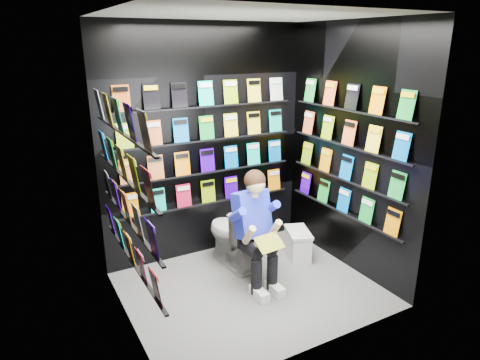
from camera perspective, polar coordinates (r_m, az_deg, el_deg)
floor at (r=4.46m, az=1.36°, el=-14.33°), size 2.40×2.40×0.00m
ceiling at (r=3.78m, az=1.67°, el=21.21°), size 2.40×2.40×0.00m
wall_back at (r=4.79m, az=-4.57°, el=4.80°), size 2.40×0.04×2.60m
wall_front at (r=3.15m, az=10.72°, el=-2.51°), size 2.40×0.04×2.60m
wall_left at (r=3.50m, az=-15.70°, el=-0.76°), size 0.04×2.00×2.60m
wall_right at (r=4.63m, az=14.45°, el=3.84°), size 0.04×2.00×2.60m
comics_back at (r=4.76m, az=-4.42°, el=4.79°), size 2.10×0.06×1.37m
comics_left at (r=3.51m, az=-15.23°, el=-0.61°), size 0.06×1.70×1.37m
comics_right at (r=4.61m, az=14.18°, el=3.86°), size 0.06×1.70×1.37m
toilet at (r=4.74m, az=-0.91°, el=-7.24°), size 0.48×0.78×0.73m
longbox at (r=5.04m, az=7.71°, el=-8.58°), size 0.35×0.45×0.30m
longbox_lid at (r=4.96m, az=7.79°, el=-6.87°), size 0.37×0.48×0.03m
reader at (r=4.29m, az=1.46°, el=-4.63°), size 0.53×0.73×1.28m
held_comic at (r=4.08m, az=3.94°, el=-8.34°), size 0.29×0.18×0.12m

